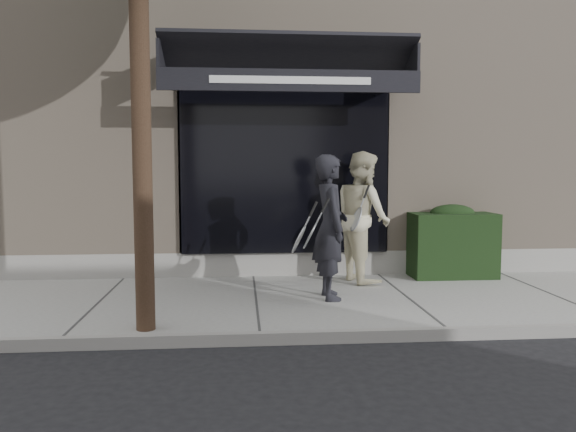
{
  "coord_description": "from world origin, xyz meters",
  "views": [
    {
      "loc": [
        -2.18,
        -7.22,
        1.84
      ],
      "look_at": [
        -1.53,
        0.6,
        1.15
      ],
      "focal_mm": 35.0,
      "sensor_mm": 36.0,
      "label": 1
    }
  ],
  "objects": [
    {
      "name": "building_facade",
      "position": [
        -0.01,
        4.96,
        2.74
      ],
      "size": [
        14.3,
        8.04,
        5.64
      ],
      "color": "tan",
      "rests_on": "ground"
    },
    {
      "name": "pedestrian_front",
      "position": [
        -1.03,
        -0.05,
        1.06
      ],
      "size": [
        0.8,
        0.81,
        1.88
      ],
      "color": "black",
      "rests_on": "sidewalk"
    },
    {
      "name": "sidewalk",
      "position": [
        0.0,
        0.0,
        0.06
      ],
      "size": [
        20.0,
        3.0,
        0.12
      ],
      "primitive_type": "cube",
      "color": "gray",
      "rests_on": "ground"
    },
    {
      "name": "pedestrian_back",
      "position": [
        -0.37,
        1.02,
        1.09
      ],
      "size": [
        0.94,
        1.1,
        1.95
      ],
      "color": "beige",
      "rests_on": "sidewalk"
    },
    {
      "name": "ground",
      "position": [
        0.0,
        0.0,
        0.0
      ],
      "size": [
        80.0,
        80.0,
        0.0
      ],
      "primitive_type": "plane",
      "color": "black",
      "rests_on": "ground"
    },
    {
      "name": "hedge",
      "position": [
        1.1,
        1.25,
        0.66
      ],
      "size": [
        1.3,
        0.7,
        1.14
      ],
      "color": "black",
      "rests_on": "sidewalk"
    },
    {
      "name": "curb",
      "position": [
        0.0,
        -1.55,
        0.07
      ],
      "size": [
        20.0,
        0.1,
        0.14
      ],
      "primitive_type": "cube",
      "color": "gray",
      "rests_on": "ground"
    }
  ]
}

